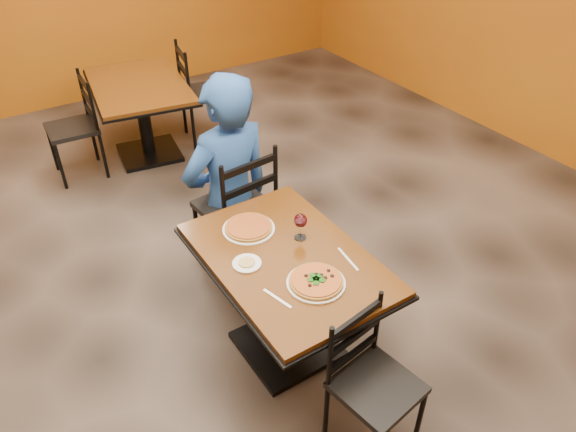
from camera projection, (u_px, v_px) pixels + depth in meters
floor at (248, 300)px, 3.79m from camera, size 7.00×8.00×0.01m
table_main at (287, 282)px, 3.12m from camera, size 0.83×1.23×0.75m
table_second at (141, 103)px, 5.12m from camera, size 1.04×1.38×0.75m
chair_main_near at (377, 388)px, 2.70m from camera, size 0.43×0.43×0.84m
chair_main_far at (235, 207)px, 3.81m from camera, size 0.50×0.50×1.01m
chair_second_left at (72, 129)px, 4.88m from camera, size 0.44×0.44×0.93m
chair_second_right at (206, 93)px, 5.45m from camera, size 0.53×0.53×1.00m
diner at (228, 174)px, 3.75m from camera, size 0.73×0.51×1.46m
plate_main at (316, 283)px, 2.83m from camera, size 0.31×0.31×0.01m
pizza_main at (316, 281)px, 2.82m from camera, size 0.28×0.28×0.02m
plate_far at (249, 229)px, 3.20m from camera, size 0.31×0.31×0.01m
pizza_far at (249, 227)px, 3.19m from camera, size 0.28×0.28×0.02m
side_plate at (247, 263)px, 2.95m from camera, size 0.16×0.16×0.01m
dip at (247, 262)px, 2.95m from camera, size 0.09×0.09×0.01m
wine_glass at (300, 225)px, 3.09m from camera, size 0.08×0.08×0.18m
fork at (277, 298)px, 2.74m from camera, size 0.06×0.19×0.00m
knife at (348, 259)px, 2.99m from camera, size 0.04×0.21×0.00m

